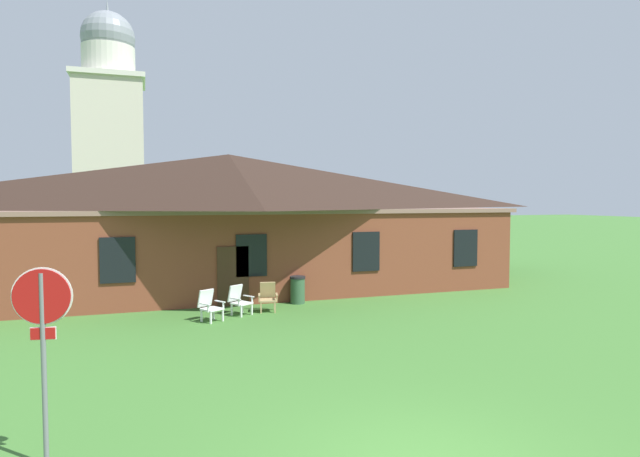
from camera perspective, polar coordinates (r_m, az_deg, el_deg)
brick_building at (r=23.39m, az=-9.93°, el=1.14°), size 22.93×10.40×5.73m
dome_tower at (r=42.99m, az=-22.01°, el=9.33°), size 5.18×5.18×18.69m
stop_sign at (r=8.25m, az=-28.11°, el=-9.34°), size 0.80×0.17×2.79m
lawn_chair_by_porch at (r=16.48m, az=-12.02°, el=-8.18°), size 0.84×0.86×0.96m
lawn_chair_near_door at (r=17.19m, az=-8.86°, el=-7.68°), size 0.84×0.87×0.96m
lawn_chair_left_end at (r=17.63m, az=-5.74°, el=-7.39°), size 0.72×0.76×0.96m
trash_bin at (r=18.82m, az=-2.47°, el=-6.71°), size 0.56×0.56×0.98m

